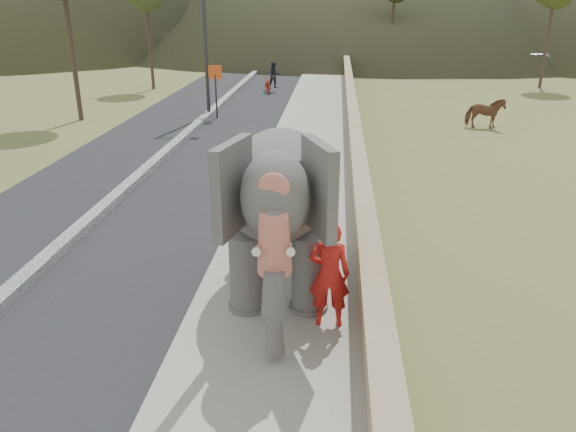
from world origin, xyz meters
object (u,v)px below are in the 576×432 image
(lamppost, at_px, (210,6))
(elephant_and_man, at_px, (280,207))
(cow, at_px, (485,113))
(motorcyclist, at_px, (270,81))

(lamppost, bearing_deg, elephant_and_man, -74.12)
(lamppost, height_order, cow, lamppost)
(cow, xyz_separation_m, elephant_and_man, (-7.28, -14.91, 1.03))
(cow, distance_m, motorcyclist, 13.52)
(lamppost, distance_m, cow, 12.82)
(elephant_and_man, bearing_deg, cow, 63.96)
(lamppost, relative_size, cow, 5.14)
(lamppost, distance_m, motorcyclist, 8.54)
(lamppost, xyz_separation_m, elephant_and_man, (4.71, -16.55, -3.18))
(lamppost, xyz_separation_m, cow, (11.99, -1.65, -4.22))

